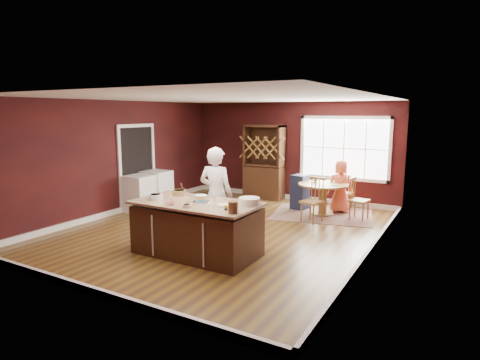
# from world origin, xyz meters

# --- Properties ---
(room_shell) EXTENTS (7.00, 7.00, 7.00)m
(room_shell) POSITION_xyz_m (0.00, 0.00, 1.35)
(room_shell) COLOR brown
(room_shell) RESTS_ON ground
(window) EXTENTS (2.36, 0.10, 1.66)m
(window) POSITION_xyz_m (1.50, 3.47, 1.50)
(window) COLOR white
(window) RESTS_ON room_shell
(doorway) EXTENTS (0.08, 1.26, 2.13)m
(doorway) POSITION_xyz_m (-2.97, 0.60, 1.02)
(doorway) COLOR white
(doorway) RESTS_ON room_shell
(kitchen_island) EXTENTS (2.16, 1.13, 0.92)m
(kitchen_island) POSITION_xyz_m (0.36, -1.48, 0.44)
(kitchen_island) COLOR #362816
(kitchen_island) RESTS_ON ground
(dining_table) EXTENTS (1.17, 1.17, 0.75)m
(dining_table) POSITION_xyz_m (1.38, 2.23, 0.53)
(dining_table) COLOR brown
(dining_table) RESTS_ON ground
(baker) EXTENTS (0.70, 0.50, 1.80)m
(baker) POSITION_xyz_m (0.29, -0.76, 0.90)
(baker) COLOR silver
(baker) RESTS_ON ground
(layer_cake) EXTENTS (0.29, 0.29, 0.12)m
(layer_cake) POSITION_xyz_m (0.43, -1.44, 0.98)
(layer_cake) COLOR beige
(layer_cake) RESTS_ON kitchen_island
(bowl_blue) EXTENTS (0.25, 0.25, 0.09)m
(bowl_blue) POSITION_xyz_m (-0.37, -1.67, 0.97)
(bowl_blue) COLOR silver
(bowl_blue) RESTS_ON kitchen_island
(bowl_yellow) EXTENTS (0.25, 0.25, 0.09)m
(bowl_yellow) POSITION_xyz_m (-0.24, -1.17, 0.97)
(bowl_yellow) COLOR olive
(bowl_yellow) RESTS_ON kitchen_island
(bowl_pink) EXTENTS (0.13, 0.13, 0.05)m
(bowl_pink) POSITION_xyz_m (0.12, -1.86, 0.94)
(bowl_pink) COLOR silver
(bowl_pink) RESTS_ON kitchen_island
(bowl_olive) EXTENTS (0.14, 0.14, 0.05)m
(bowl_olive) POSITION_xyz_m (0.47, -1.88, 0.95)
(bowl_olive) COLOR beige
(bowl_olive) RESTS_ON kitchen_island
(drinking_glass) EXTENTS (0.08, 0.08, 0.15)m
(drinking_glass) POSITION_xyz_m (0.76, -1.57, 1.00)
(drinking_glass) COLOR white
(drinking_glass) RESTS_ON kitchen_island
(dinner_plate) EXTENTS (0.27, 0.27, 0.02)m
(dinner_plate) POSITION_xyz_m (0.93, -1.46, 0.93)
(dinner_plate) COLOR beige
(dinner_plate) RESTS_ON kitchen_island
(white_tub) EXTENTS (0.34, 0.34, 0.12)m
(white_tub) POSITION_xyz_m (1.24, -1.22, 0.98)
(white_tub) COLOR white
(white_tub) RESTS_ON kitchen_island
(stoneware_crock) EXTENTS (0.15, 0.15, 0.18)m
(stoneware_crock) POSITION_xyz_m (1.29, -1.83, 1.01)
(stoneware_crock) COLOR #432619
(stoneware_crock) RESTS_ON kitchen_island
(toy_figurine) EXTENTS (0.05, 0.05, 0.09)m
(toy_figurine) POSITION_xyz_m (1.10, -1.72, 0.96)
(toy_figurine) COLOR yellow
(toy_figurine) RESTS_ON kitchen_island
(rug) EXTENTS (2.61, 2.22, 0.01)m
(rug) POSITION_xyz_m (1.38, 2.23, 0.01)
(rug) COLOR brown
(rug) RESTS_ON ground
(chair_east) EXTENTS (0.44, 0.46, 0.96)m
(chair_east) POSITION_xyz_m (2.24, 2.22, 0.48)
(chair_east) COLOR #975930
(chair_east) RESTS_ON ground
(chair_south) EXTENTS (0.52, 0.51, 1.01)m
(chair_south) POSITION_xyz_m (1.39, 1.45, 0.51)
(chair_south) COLOR brown
(chair_south) RESTS_ON ground
(chair_north) EXTENTS (0.39, 0.37, 0.92)m
(chair_north) POSITION_xyz_m (1.69, 2.99, 0.46)
(chair_north) COLOR brown
(chair_north) RESTS_ON ground
(seated_woman) EXTENTS (0.73, 0.60, 1.29)m
(seated_woman) POSITION_xyz_m (1.68, 2.65, 0.64)
(seated_woman) COLOR #EA6546
(seated_woman) RESTS_ON ground
(high_chair) EXTENTS (0.43, 0.43, 0.91)m
(high_chair) POSITION_xyz_m (0.70, 2.48, 0.46)
(high_chair) COLOR #212544
(high_chair) RESTS_ON ground
(toddler) EXTENTS (0.18, 0.14, 0.26)m
(toddler) POSITION_xyz_m (0.63, 2.58, 0.81)
(toddler) COLOR #8CA5BF
(toddler) RESTS_ON high_chair
(table_plate) EXTENTS (0.20, 0.20, 0.02)m
(table_plate) POSITION_xyz_m (1.67, 2.18, 0.76)
(table_plate) COLOR beige
(table_plate) RESTS_ON dining_table
(table_cup) EXTENTS (0.14, 0.14, 0.10)m
(table_cup) POSITION_xyz_m (1.13, 2.37, 0.80)
(table_cup) COLOR white
(table_cup) RESTS_ON dining_table
(hutch) EXTENTS (1.13, 0.47, 2.08)m
(hutch) POSITION_xyz_m (-0.68, 3.22, 1.04)
(hutch) COLOR #3E1E12
(hutch) RESTS_ON ground
(washer) EXTENTS (0.62, 0.60, 0.90)m
(washer) POSITION_xyz_m (-2.64, 0.28, 0.45)
(washer) COLOR white
(washer) RESTS_ON ground
(dryer) EXTENTS (0.64, 0.62, 0.93)m
(dryer) POSITION_xyz_m (-2.64, 0.92, 0.46)
(dryer) COLOR silver
(dryer) RESTS_ON ground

